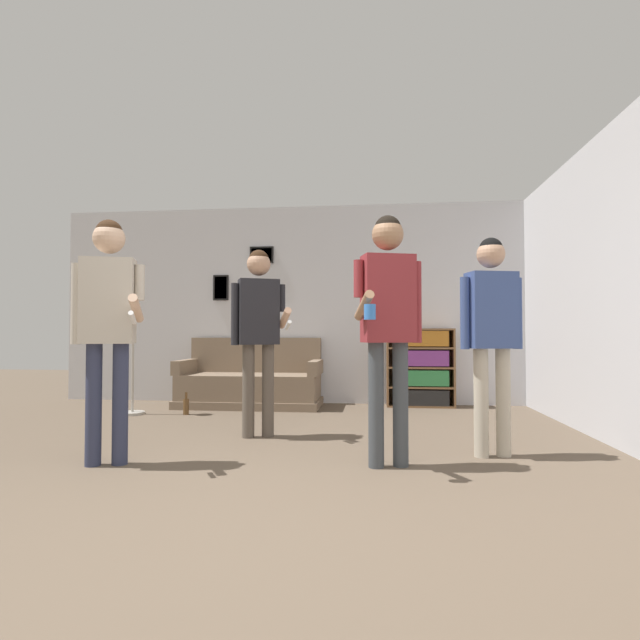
{
  "coord_description": "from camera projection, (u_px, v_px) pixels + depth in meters",
  "views": [
    {
      "loc": [
        0.63,
        -2.24,
        0.94
      ],
      "look_at": [
        0.13,
        2.26,
        1.07
      ],
      "focal_mm": 28.0,
      "sensor_mm": 36.0,
      "label": 1
    }
  ],
  "objects": [
    {
      "name": "wall_back",
      "position": [
        329.0,
        304.0,
        6.84
      ],
      "size": [
        7.56,
        0.08,
        2.7
      ],
      "color": "silver",
      "rests_on": "ground_plane"
    },
    {
      "name": "bottle_on_floor",
      "position": [
        186.0,
        406.0,
        5.8
      ],
      "size": [
        0.07,
        0.07,
        0.26
      ],
      "color": "brown",
      "rests_on": "ground_plane"
    },
    {
      "name": "person_watcher_holding_cup",
      "position": [
        388.0,
        309.0,
        3.54
      ],
      "size": [
        0.48,
        0.52,
        1.79
      ],
      "color": "#3D4247",
      "rests_on": "ground_plane"
    },
    {
      "name": "wall_right",
      "position": [
        608.0,
        286.0,
        4.27
      ],
      "size": [
        0.06,
        6.93,
        2.7
      ],
      "color": "silver",
      "rests_on": "ground_plane"
    },
    {
      "name": "person_spectator_near_bookshelf",
      "position": [
        491.0,
        321.0,
        3.84
      ],
      "size": [
        0.49,
        0.28,
        1.68
      ],
      "color": "#B7AD99",
      "rests_on": "ground_plane"
    },
    {
      "name": "person_player_foreground_center",
      "position": [
        259.0,
        321.0,
        4.57
      ],
      "size": [
        0.58,
        0.41,
        1.71
      ],
      "color": "brown",
      "rests_on": "ground_plane"
    },
    {
      "name": "person_player_foreground_left",
      "position": [
        108.0,
        312.0,
        3.59
      ],
      "size": [
        0.57,
        0.43,
        1.77
      ],
      "color": "#2D334C",
      "rests_on": "ground_plane"
    },
    {
      "name": "couch",
      "position": [
        251.0,
        384.0,
        6.5
      ],
      "size": [
        1.83,
        0.8,
        0.89
      ],
      "color": "#7A6651",
      "rests_on": "ground_plane"
    },
    {
      "name": "bookshelf",
      "position": [
        420.0,
        368.0,
        6.46
      ],
      "size": [
        0.86,
        0.3,
        1.01
      ],
      "color": "brown",
      "rests_on": "ground_plane"
    },
    {
      "name": "floor_lamp",
      "position": [
        133.0,
        318.0,
        5.85
      ],
      "size": [
        0.28,
        0.28,
        1.72
      ],
      "color": "#ADA89E",
      "rests_on": "ground_plane"
    },
    {
      "name": "ground_plane",
      "position": [
        237.0,
        540.0,
        2.27
      ],
      "size": [
        20.0,
        20.0,
        0.0
      ],
      "primitive_type": "plane",
      "color": "brown"
    }
  ]
}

